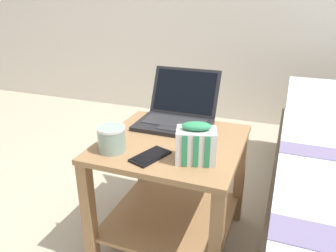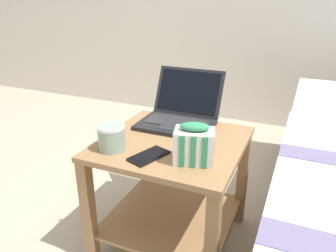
{
  "view_description": "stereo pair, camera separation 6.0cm",
  "coord_description": "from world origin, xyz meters",
  "px_view_note": "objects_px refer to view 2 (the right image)",
  "views": [
    {
      "loc": [
        0.41,
        -1.12,
        1.04
      ],
      "look_at": [
        0.0,
        -0.04,
        0.57
      ],
      "focal_mm": 35.0,
      "sensor_mm": 36.0,
      "label": 1
    },
    {
      "loc": [
        0.46,
        -1.1,
        1.04
      ],
      "look_at": [
        0.0,
        -0.04,
        0.57
      ],
      "focal_mm": 35.0,
      "sensor_mm": 36.0,
      "label": 2
    }
  ],
  "objects_px": {
    "snack_bag": "(194,144)",
    "cell_phone": "(149,156)",
    "laptop": "(180,114)",
    "mug_front_left": "(111,136)"
  },
  "relations": [
    {
      "from": "snack_bag",
      "to": "mug_front_left",
      "type": "bearing_deg",
      "value": -174.22
    },
    {
      "from": "mug_front_left",
      "to": "cell_phone",
      "type": "bearing_deg",
      "value": -0.45
    },
    {
      "from": "laptop",
      "to": "mug_front_left",
      "type": "distance_m",
      "value": 0.38
    },
    {
      "from": "snack_bag",
      "to": "cell_phone",
      "type": "relative_size",
      "value": 0.94
    },
    {
      "from": "cell_phone",
      "to": "snack_bag",
      "type": "bearing_deg",
      "value": 11.82
    },
    {
      "from": "mug_front_left",
      "to": "snack_bag",
      "type": "bearing_deg",
      "value": 5.78
    },
    {
      "from": "laptop",
      "to": "cell_phone",
      "type": "xyz_separation_m",
      "value": [
        0.02,
        -0.35,
        -0.04
      ]
    },
    {
      "from": "laptop",
      "to": "mug_front_left",
      "type": "bearing_deg",
      "value": -111.26
    },
    {
      "from": "laptop",
      "to": "snack_bag",
      "type": "xyz_separation_m",
      "value": [
        0.18,
        -0.32,
        0.02
      ]
    },
    {
      "from": "mug_front_left",
      "to": "cell_phone",
      "type": "distance_m",
      "value": 0.17
    }
  ]
}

